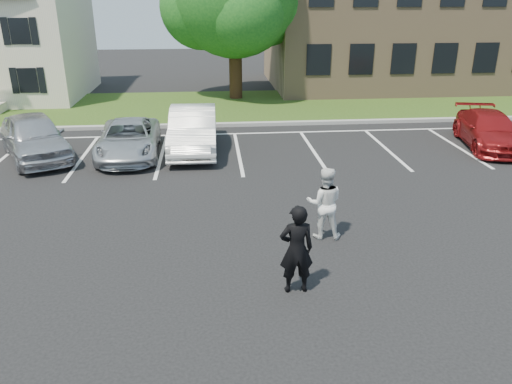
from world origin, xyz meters
The scene contains 11 objects.
ground_plane centered at (0.00, 0.00, 0.00)m, with size 90.00×90.00×0.00m, color black.
curb centered at (0.00, 12.00, 0.07)m, with size 40.00×0.30×0.15m, color gray.
grass_strip centered at (0.00, 16.00, 0.04)m, with size 44.00×8.00×0.08m, color #223F0D.
stall_lines centered at (1.40, 8.95, 0.01)m, with size 34.00×5.36×0.01m.
office_building centered at (14.00, 21.99, 4.16)m, with size 22.40×10.40×8.30m.
man_black_suit centered at (0.58, -1.19, 0.92)m, with size 0.67×0.44×1.83m, color black.
man_white_shirt centered at (1.63, 1.06, 0.88)m, with size 0.86×0.67×1.76m, color white.
car_silver_west centered at (-7.18, 8.09, 0.78)m, with size 1.85×4.60×1.57m, color #B9B9BF.
car_silver_minivan centered at (-3.93, 8.03, 0.63)m, with size 2.09×4.52×1.26m, color #B7BBC0.
car_white_sedan centered at (-1.64, 8.52, 0.79)m, with size 1.68×4.81×1.59m, color white.
car_red_compact centered at (9.52, 7.95, 0.65)m, with size 1.82×4.47×1.30m, color maroon.
Camera 1 is at (-0.98, -9.55, 5.50)m, focal length 35.00 mm.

